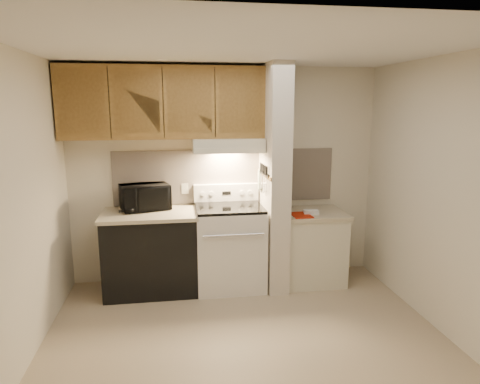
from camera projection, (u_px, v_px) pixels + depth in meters
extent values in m
plane|color=tan|center=(246.00, 338.00, 3.85)|extent=(3.60, 3.60, 0.00)
plane|color=white|center=(247.00, 48.00, 3.35)|extent=(3.60, 3.60, 0.00)
cube|color=beige|center=(225.00, 175.00, 5.06)|extent=(3.60, 2.50, 0.02)
cube|color=beige|center=(19.00, 211.00, 3.34)|extent=(0.02, 3.00, 2.50)
cube|color=beige|center=(442.00, 196.00, 3.87)|extent=(0.02, 3.00, 2.50)
cube|color=beige|center=(226.00, 176.00, 5.05)|extent=(2.60, 0.02, 0.63)
cube|color=silver|center=(229.00, 248.00, 4.88)|extent=(0.76, 0.65, 0.92)
cube|color=black|center=(233.00, 254.00, 4.57)|extent=(0.50, 0.01, 0.30)
cylinder|color=silver|center=(234.00, 235.00, 4.48)|extent=(0.65, 0.02, 0.02)
cube|color=black|center=(229.00, 207.00, 4.79)|extent=(0.74, 0.64, 0.03)
cube|color=silver|center=(226.00, 192.00, 5.04)|extent=(0.76, 0.08, 0.20)
cube|color=black|center=(227.00, 193.00, 5.00)|extent=(0.10, 0.01, 0.04)
cylinder|color=silver|center=(203.00, 194.00, 4.95)|extent=(0.05, 0.02, 0.05)
cylinder|color=silver|center=(211.00, 194.00, 4.97)|extent=(0.05, 0.02, 0.05)
cylinder|color=silver|center=(242.00, 193.00, 5.02)|extent=(0.05, 0.02, 0.05)
cylinder|color=silver|center=(250.00, 192.00, 5.04)|extent=(0.05, 0.02, 0.05)
cube|color=black|center=(151.00, 254.00, 4.77)|extent=(1.00, 0.63, 0.87)
cube|color=#BBAE8F|center=(149.00, 214.00, 4.67)|extent=(1.04, 0.67, 0.04)
cube|color=black|center=(128.00, 211.00, 4.70)|extent=(0.21, 0.09, 0.01)
cylinder|color=#317067|center=(155.00, 203.00, 4.88)|extent=(0.12, 0.12, 0.10)
cube|color=beige|center=(185.00, 189.00, 4.99)|extent=(0.08, 0.01, 0.12)
imported|color=black|center=(145.00, 197.00, 4.77)|extent=(0.59, 0.48, 0.29)
cube|color=beige|center=(274.00, 179.00, 4.79)|extent=(0.22, 0.70, 2.50)
cube|color=olive|center=(264.00, 174.00, 4.77)|extent=(0.01, 0.70, 0.04)
cube|color=black|center=(265.00, 173.00, 4.71)|extent=(0.02, 0.42, 0.04)
cube|color=silver|center=(266.00, 185.00, 4.58)|extent=(0.01, 0.03, 0.16)
cylinder|color=black|center=(266.00, 171.00, 4.55)|extent=(0.02, 0.02, 0.10)
cube|color=silver|center=(265.00, 184.00, 4.67)|extent=(0.01, 0.04, 0.18)
cylinder|color=black|center=(265.00, 170.00, 4.62)|extent=(0.02, 0.02, 0.10)
cube|color=silver|center=(264.00, 184.00, 4.73)|extent=(0.01, 0.04, 0.20)
cylinder|color=black|center=(264.00, 169.00, 4.70)|extent=(0.02, 0.02, 0.10)
cube|color=silver|center=(262.00, 181.00, 4.82)|extent=(0.01, 0.04, 0.16)
cylinder|color=black|center=(262.00, 168.00, 4.78)|extent=(0.02, 0.02, 0.10)
cube|color=silver|center=(260.00, 181.00, 4.90)|extent=(0.01, 0.04, 0.18)
cylinder|color=black|center=(261.00, 167.00, 4.85)|extent=(0.02, 0.02, 0.10)
cube|color=gray|center=(260.00, 180.00, 4.95)|extent=(0.03, 0.09, 0.23)
cube|color=beige|center=(311.00, 248.00, 5.03)|extent=(0.70, 0.60, 0.81)
cube|color=#BBAE8F|center=(312.00, 213.00, 4.95)|extent=(0.74, 0.64, 0.04)
cube|color=#9D1C07|center=(301.00, 215.00, 4.77)|extent=(0.22, 0.29, 0.01)
cube|color=white|center=(311.00, 212.00, 4.83)|extent=(0.18, 0.14, 0.04)
cube|color=beige|center=(228.00, 145.00, 4.77)|extent=(0.78, 0.44, 0.15)
cube|color=beige|center=(230.00, 151.00, 4.57)|extent=(0.78, 0.04, 0.06)
cube|color=olive|center=(163.00, 103.00, 4.62)|extent=(2.18, 0.33, 0.77)
cube|color=olive|center=(82.00, 103.00, 4.34)|extent=(0.46, 0.01, 0.63)
cube|color=black|center=(109.00, 103.00, 4.38)|extent=(0.01, 0.01, 0.73)
cube|color=olive|center=(136.00, 103.00, 4.42)|extent=(0.46, 0.01, 0.63)
cube|color=black|center=(163.00, 103.00, 4.46)|extent=(0.01, 0.01, 0.73)
cube|color=olive|center=(189.00, 103.00, 4.50)|extent=(0.46, 0.01, 0.63)
cube|color=black|center=(215.00, 103.00, 4.54)|extent=(0.01, 0.01, 0.73)
cube|color=olive|center=(240.00, 103.00, 4.58)|extent=(0.46, 0.01, 0.63)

